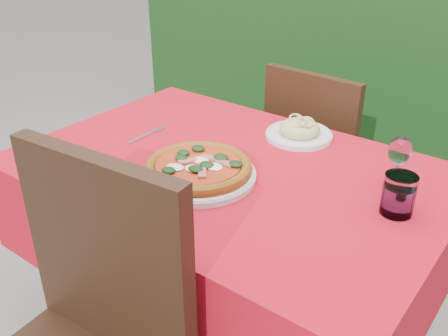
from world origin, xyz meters
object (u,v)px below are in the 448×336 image
Objects in this scene: pizza_plate at (198,170)px; water_glass at (398,196)px; chair_far at (318,157)px; pasta_plate at (299,131)px; fork at (143,137)px; wine_glass at (400,153)px.

water_glass is at bearing 18.02° from pizza_plate.
water_glass reaches higher than pizza_plate.
pizza_plate is at bearing 93.15° from chair_far.
pasta_plate reaches higher than pizza_plate.
pizza_plate is 0.35m from fork.
pasta_plate is at bearing 149.20° from water_glass.
pasta_plate is 0.52m from fork.
water_glass is 0.59× the size of fork.
wine_glass reaches higher than fork.
pizza_plate is 0.54m from wine_glass.
pizza_plate is at bearing -148.55° from wine_glass.
chair_far reaches higher than pizza_plate.
chair_far is 0.44m from pasta_plate.
chair_far is at bearing 133.65° from wine_glass.
pizza_plate is (0.00, -0.76, 0.27)m from chair_far.
chair_far is 8.35× the size of water_glass.
wine_glass is (0.37, -0.14, 0.09)m from pasta_plate.
wine_glass is at bearing 136.72° from chair_far.
water_glass is at bearing 4.02° from fork.
pasta_plate reaches higher than fork.
fork is at bearing 66.64° from chair_far.
wine_glass is (0.46, 0.28, 0.08)m from pizza_plate.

